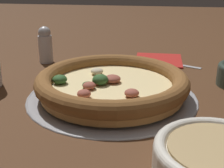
# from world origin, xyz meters

# --- Properties ---
(ground_plane) EXTENTS (3.00, 3.00, 0.00)m
(ground_plane) POSITION_xyz_m (0.00, 0.00, 0.00)
(ground_plane) COLOR #4C2D19
(pizza_tray) EXTENTS (0.33, 0.33, 0.01)m
(pizza_tray) POSITION_xyz_m (0.00, 0.00, 0.00)
(pizza_tray) COLOR #9E9EA3
(pizza_tray) RESTS_ON ground_plane
(pizza) EXTENTS (0.29, 0.29, 0.04)m
(pizza) POSITION_xyz_m (0.00, -0.00, 0.03)
(pizza) COLOR tan
(pizza) RESTS_ON pizza_tray
(bowl_near) EXTENTS (0.15, 0.15, 0.05)m
(bowl_near) POSITION_xyz_m (0.24, 0.15, 0.03)
(bowl_near) COLOR silver
(bowl_near) RESTS_ON ground_plane
(napkin) EXTENTS (0.13, 0.12, 0.01)m
(napkin) POSITION_xyz_m (-0.26, 0.09, 0.00)
(napkin) COLOR #B2231E
(napkin) RESTS_ON ground_plane
(fork) EXTENTS (0.08, 0.16, 0.00)m
(fork) POSITION_xyz_m (-0.24, 0.11, 0.00)
(fork) COLOR #B7B7BC
(fork) RESTS_ON ground_plane
(pepper_shaker) EXTENTS (0.04, 0.04, 0.09)m
(pepper_shaker) POSITION_xyz_m (-0.21, -0.21, 0.05)
(pepper_shaker) COLOR silver
(pepper_shaker) RESTS_ON ground_plane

